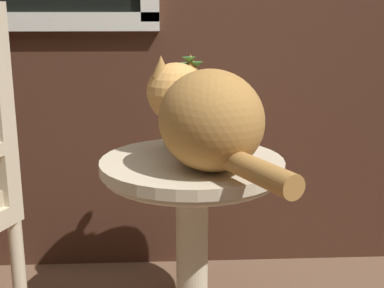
# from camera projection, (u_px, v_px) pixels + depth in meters

# --- Properties ---
(wicker_side_table) EXTENTS (0.58, 0.58, 0.60)m
(wicker_side_table) POSITION_uv_depth(u_px,v_px,m) (192.00, 211.00, 1.69)
(wicker_side_table) COLOR beige
(wicker_side_table) RESTS_ON ground_plane
(cat) EXTENTS (0.41, 0.66, 0.32)m
(cat) POSITION_uv_depth(u_px,v_px,m) (205.00, 115.00, 1.53)
(cat) COLOR #AD7A3D
(cat) RESTS_ON wicker_side_table
(pewter_vase_with_ivy) EXTENTS (0.14, 0.14, 0.31)m
(pewter_vase_with_ivy) POSITION_uv_depth(u_px,v_px,m) (190.00, 119.00, 1.75)
(pewter_vase_with_ivy) COLOR #99999E
(pewter_vase_with_ivy) RESTS_ON wicker_side_table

